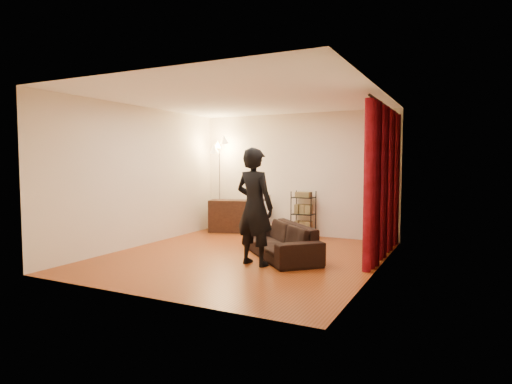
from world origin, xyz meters
The scene contains 14 objects.
floor centered at (0.00, 0.00, 0.00)m, with size 5.00×5.00×0.00m, color brown.
ceiling centered at (0.00, 0.00, 2.70)m, with size 5.00×5.00×0.00m, color white.
wall_back centered at (0.00, 2.50, 1.35)m, with size 5.00×5.00×0.00m, color beige.
wall_front centered at (0.00, -2.50, 1.35)m, with size 5.00×5.00×0.00m, color beige.
wall_left centered at (-2.25, 0.00, 1.35)m, with size 5.00×5.00×0.00m, color beige.
wall_right centered at (2.25, 0.00, 1.35)m, with size 5.00×5.00×0.00m, color beige.
curtain_rod centered at (2.15, 1.12, 2.58)m, with size 0.04×0.04×2.65m, color black.
curtain centered at (2.13, 1.12, 1.28)m, with size 0.22×2.65×2.55m, color maroon, non-canonical shape.
sofa centered at (0.58, 0.25, 0.29)m, with size 1.96×0.76×0.57m, color black.
person centered at (0.44, -0.45, 0.93)m, with size 0.68×0.44×1.85m, color black.
media_cabinet centered at (-1.35, 2.23, 0.37)m, with size 1.27×0.48×0.74m, color black.
storage_boxes centered at (-0.67, 2.16, 0.46)m, with size 0.37×0.29×0.91m, color silver, non-canonical shape.
wire_shelf centered at (0.26, 2.28, 0.50)m, with size 0.45×0.32×1.00m, color black, non-canonical shape.
floor_lamp centered at (-1.78, 2.15, 1.08)m, with size 0.39×0.39×2.16m, color silver, non-canonical shape.
Camera 1 is at (3.45, -6.42, 1.63)m, focal length 30.00 mm.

